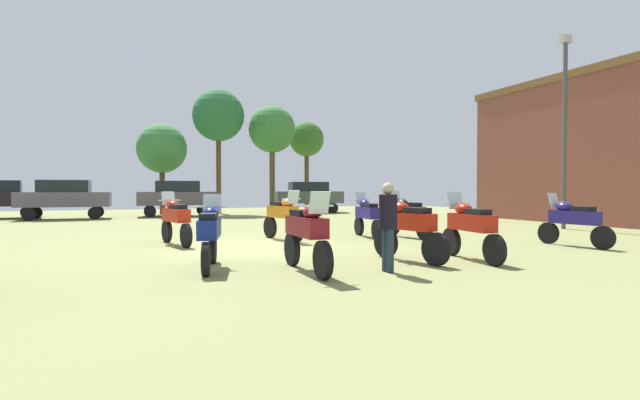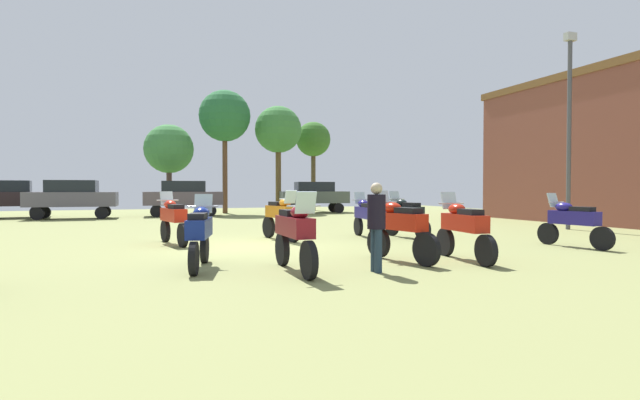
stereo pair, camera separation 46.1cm
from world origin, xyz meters
TOP-DOWN VIEW (x-y plane):
  - ground_plane at (0.00, 0.00)m, footprint 44.00×52.00m
  - motorcycle_1 at (8.05, -3.25)m, footprint 0.64×2.14m
  - motorcycle_2 at (-1.88, 1.09)m, footprint 0.77×2.21m
  - motorcycle_3 at (-1.62, -3.32)m, footprint 0.75×2.06m
  - motorcycle_4 at (3.99, 0.94)m, footprint 0.62×2.10m
  - motorcycle_5 at (-0.01, -4.36)m, footprint 0.62×2.31m
  - motorcycle_6 at (3.83, -4.25)m, footprint 0.62×2.25m
  - motorcycle_7 at (2.48, -3.89)m, footprint 0.73×2.12m
  - motorcycle_8 at (5.16, 0.43)m, footprint 0.64×2.19m
  - motorcycle_10 at (1.24, 1.15)m, footprint 0.74×2.23m
  - car_2 at (-0.58, 15.46)m, footprint 4.35×1.92m
  - car_3 at (-6.18, 14.88)m, footprint 4.35×1.93m
  - car_4 at (-9.65, 16.92)m, footprint 4.49×2.32m
  - car_5 at (7.67, 16.34)m, footprint 4.48×2.30m
  - person_1 at (1.42, -4.88)m, footprint 0.35×0.35m
  - tree_1 at (-1.22, 18.22)m, footprint 3.01×3.01m
  - tree_4 at (8.79, 19.72)m, footprint 2.49×2.49m
  - tree_5 at (5.65, 17.74)m, footprint 3.07×3.07m
  - tree_6 at (2.17, 17.86)m, footprint 3.25×3.25m
  - lamp_post at (12.58, 1.04)m, footprint 0.44×0.24m

SIDE VIEW (x-z plane):
  - ground_plane at x=0.00m, z-range 0.00..0.02m
  - motorcycle_1 at x=8.05m, z-range 0.01..1.45m
  - motorcycle_3 at x=-1.62m, z-range 0.01..1.45m
  - motorcycle_4 at x=3.99m, z-range 0.01..1.45m
  - motorcycle_8 at x=5.16m, z-range 0.01..1.48m
  - motorcycle_6 at x=3.83m, z-range 0.01..1.49m
  - motorcycle_2 at x=-1.88m, z-range 0.01..1.49m
  - motorcycle_7 at x=2.48m, z-range 0.00..1.51m
  - motorcycle_5 at x=-0.01m, z-range 0.01..1.51m
  - motorcycle_10 at x=1.24m, z-range 0.01..1.52m
  - person_1 at x=1.42m, z-range 0.16..1.82m
  - car_2 at x=-0.58m, z-range 0.19..2.19m
  - car_3 at x=-6.18m, z-range 0.19..2.19m
  - car_4 at x=-9.65m, z-range 0.19..2.19m
  - car_5 at x=7.67m, z-range 0.19..2.19m
  - tree_1 at x=-1.22m, z-range 1.25..6.80m
  - lamp_post at x=12.58m, z-range 0.42..7.89m
  - tree_4 at x=8.79m, z-range 1.88..8.26m
  - tree_5 at x=5.65m, z-range 1.92..8.93m
  - tree_6 at x=2.17m, z-range 2.25..10.08m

